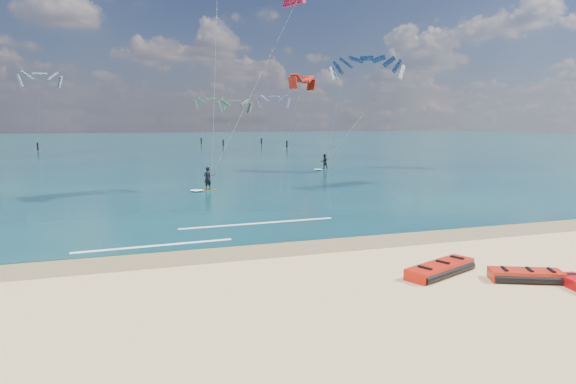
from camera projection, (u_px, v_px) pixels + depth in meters
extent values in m
plane|color=tan|center=(167.00, 168.00, 54.90)|extent=(320.00, 320.00, 0.00)
cube|color=brown|center=(259.00, 251.00, 20.19)|extent=(320.00, 2.40, 0.01)
cube|color=#0B2D3E|center=(139.00, 143.00, 114.95)|extent=(320.00, 200.00, 0.04)
cube|color=gold|center=(208.00, 190.00, 37.39)|extent=(1.29, 0.46, 0.06)
imported|color=black|center=(207.00, 178.00, 37.27)|extent=(0.74, 0.66, 1.69)
cylinder|color=black|center=(212.00, 175.00, 37.06)|extent=(0.52, 0.06, 0.04)
cube|color=#CED620|center=(324.00, 169.00, 53.08)|extent=(1.28, 0.55, 0.05)
imported|color=black|center=(324.00, 162.00, 52.97)|extent=(0.76, 0.60, 1.57)
cylinder|color=black|center=(328.00, 159.00, 52.76)|extent=(0.50, 0.11, 0.04)
cube|color=white|center=(155.00, 246.00, 20.84)|extent=(6.40, 0.58, 0.01)
cube|color=white|center=(259.00, 223.00, 25.41)|extent=(7.91, 0.53, 0.01)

